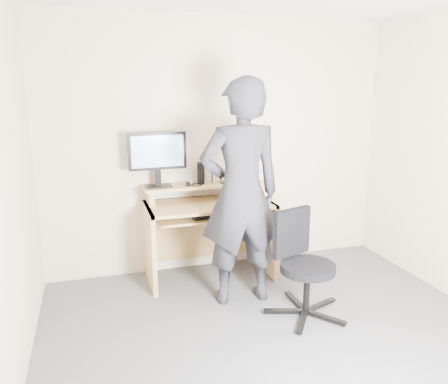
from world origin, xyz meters
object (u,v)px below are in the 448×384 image
desk (207,221)px  person (241,194)px  monitor (158,155)px  office_chair (302,260)px

desk → person: 0.75m
monitor → person: (0.59, -0.66, -0.26)m
office_chair → person: bearing=118.8°
desk → person: bearing=-78.2°
monitor → person: bearing=-51.7°
monitor → person: 0.92m
office_chair → desk: bearing=99.7°
person → office_chair: bearing=139.2°
desk → person: size_ratio=0.63×
desk → monitor: (-0.46, 0.05, 0.67)m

